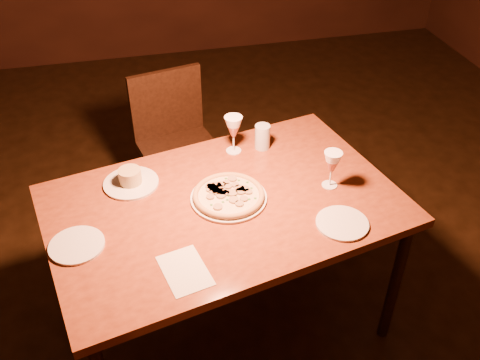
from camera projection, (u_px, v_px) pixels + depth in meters
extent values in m
plane|color=#311F10|center=(231.00, 340.00, 2.67)|extent=(7.00, 7.00, 0.00)
cube|color=#94421F|center=(224.00, 206.00, 2.30)|extent=(1.65, 1.24, 0.04)
cylinder|color=black|center=(65.00, 257.00, 2.61)|extent=(0.05, 0.05, 0.75)
cylinder|color=black|center=(395.00, 283.00, 2.48)|extent=(0.05, 0.05, 0.75)
cylinder|color=black|center=(304.00, 184.00, 3.07)|extent=(0.05, 0.05, 0.75)
cube|color=black|center=(181.00, 152.00, 3.16)|extent=(0.52, 0.52, 0.04)
cube|color=black|center=(166.00, 103.00, 3.17)|extent=(0.44, 0.13, 0.42)
cylinder|color=black|center=(167.00, 210.00, 3.12)|extent=(0.04, 0.04, 0.45)
cylinder|color=black|center=(148.00, 177.00, 3.37)|extent=(0.04, 0.04, 0.45)
cylinder|color=black|center=(222.00, 193.00, 3.24)|extent=(0.04, 0.04, 0.45)
cylinder|color=black|center=(200.00, 163.00, 3.50)|extent=(0.04, 0.04, 0.45)
cylinder|color=silver|center=(229.00, 198.00, 2.30)|extent=(0.33, 0.33, 0.01)
cylinder|color=#CDB88D|center=(229.00, 196.00, 2.29)|extent=(0.30, 0.30, 0.01)
torus|color=tan|center=(229.00, 195.00, 2.29)|extent=(0.31, 0.31, 0.02)
cylinder|color=silver|center=(131.00, 183.00, 2.39)|extent=(0.25, 0.25, 0.01)
cylinder|color=tan|center=(130.00, 176.00, 2.36)|extent=(0.10, 0.10, 0.07)
cylinder|color=#B3BEC4|center=(262.00, 137.00, 2.59)|extent=(0.07, 0.07, 0.12)
cylinder|color=silver|center=(77.00, 245.00, 2.07)|extent=(0.22, 0.22, 0.01)
cylinder|color=silver|center=(342.00, 223.00, 2.17)|extent=(0.22, 0.22, 0.01)
cube|color=beige|center=(185.00, 271.00, 1.97)|extent=(0.20, 0.25, 0.00)
sphere|color=#FF7B47|center=(220.00, 21.00, 1.80)|extent=(0.12, 0.12, 0.12)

